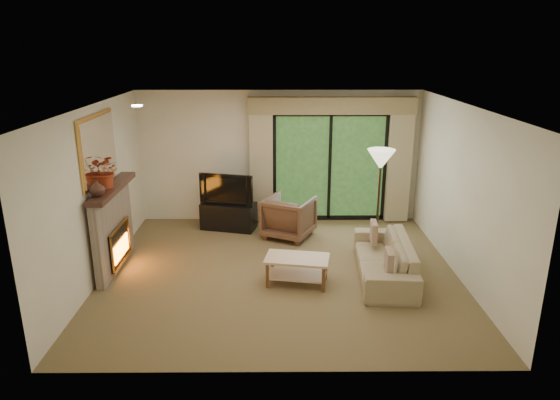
{
  "coord_description": "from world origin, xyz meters",
  "views": [
    {
      "loc": [
        -0.05,
        -7.16,
        3.46
      ],
      "look_at": [
        0.0,
        0.3,
        1.1
      ],
      "focal_mm": 32.0,
      "sensor_mm": 36.0,
      "label": 1
    }
  ],
  "objects_px": {
    "armchair": "(289,217)",
    "sofa": "(384,258)",
    "coffee_table": "(297,270)",
    "media_console": "(229,216)"
  },
  "relations": [
    {
      "from": "media_console",
      "to": "armchair",
      "type": "distance_m",
      "value": 1.24
    },
    {
      "from": "coffee_table",
      "to": "armchair",
      "type": "bearing_deg",
      "value": 102.0
    },
    {
      "from": "sofa",
      "to": "coffee_table",
      "type": "xyz_separation_m",
      "value": [
        -1.36,
        -0.26,
        -0.08
      ]
    },
    {
      "from": "coffee_table",
      "to": "sofa",
      "type": "bearing_deg",
      "value": 20.5
    },
    {
      "from": "media_console",
      "to": "coffee_table",
      "type": "relative_size",
      "value": 1.1
    },
    {
      "from": "sofa",
      "to": "armchair",
      "type": "bearing_deg",
      "value": -134.53
    },
    {
      "from": "armchair",
      "to": "sofa",
      "type": "bearing_deg",
      "value": 156.78
    },
    {
      "from": "sofa",
      "to": "coffee_table",
      "type": "relative_size",
      "value": 2.14
    },
    {
      "from": "armchair",
      "to": "coffee_table",
      "type": "distance_m",
      "value": 1.91
    },
    {
      "from": "sofa",
      "to": "coffee_table",
      "type": "bearing_deg",
      "value": -74.87
    }
  ]
}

